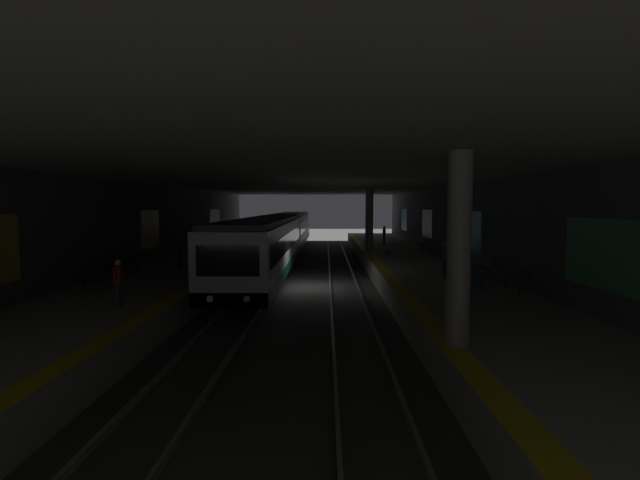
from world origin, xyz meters
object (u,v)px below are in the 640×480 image
(bench_left_near, at_px, (515,278))
(person_standing_far, at_px, (384,234))
(bench_left_mid, at_px, (483,265))
(bench_right_far, at_px, (128,262))
(pillar_near, at_px, (459,249))
(bench_right_mid, at_px, (90,273))
(bench_left_far, at_px, (421,242))
(backpack_on_floor, at_px, (389,252))
(person_walking_mid, at_px, (179,251))
(person_boarding, at_px, (446,259))
(metro_train, at_px, (282,235))
(suitcase_rolling, at_px, (478,283))
(pillar_far, at_px, (369,220))
(person_waiting_near, at_px, (119,281))

(bench_left_near, height_order, person_standing_far, person_standing_far)
(bench_left_mid, xyz_separation_m, bench_right_far, (1.08, 17.07, 0.00))
(bench_left_mid, height_order, person_standing_far, person_standing_far)
(pillar_near, height_order, bench_right_mid, pillar_near)
(bench_left_near, relative_size, bench_left_far, 1.00)
(bench_right_mid, xyz_separation_m, backpack_on_floor, (11.16, -13.97, -0.32))
(person_walking_mid, xyz_separation_m, person_boarding, (-2.98, -13.02, -0.04))
(metro_train, bearing_deg, bench_left_far, -93.13)
(person_boarding, bearing_deg, person_standing_far, 1.31)
(suitcase_rolling, bearing_deg, bench_left_near, -95.40)
(bench_right_far, distance_m, suitcase_rolling, 16.35)
(person_walking_mid, bearing_deg, pillar_far, -50.35)
(metro_train, bearing_deg, pillar_near, -164.79)
(person_walking_mid, bearing_deg, pillar_near, -139.17)
(pillar_far, relative_size, backpack_on_floor, 11.38)
(pillar_near, bearing_deg, suitcase_rolling, -22.76)
(person_waiting_near, distance_m, suitcase_rolling, 13.03)
(person_walking_mid, bearing_deg, backpack_on_floor, -61.42)
(person_standing_far, xyz_separation_m, suitcase_rolling, (-20.62, -0.96, -0.54))
(pillar_near, distance_m, bench_left_mid, 11.12)
(bench_right_far, distance_m, person_standing_far, 21.88)
(bench_right_far, xyz_separation_m, person_boarding, (-1.79, -15.17, 0.39))
(pillar_far, height_order, person_boarding, pillar_far)
(bench_left_mid, height_order, bench_left_far, same)
(bench_right_far, relative_size, person_standing_far, 1.08)
(bench_left_mid, xyz_separation_m, bench_right_mid, (-2.44, 17.07, 0.00))
(bench_left_mid, distance_m, person_standing_far, 17.38)
(bench_left_near, relative_size, bench_right_far, 1.00)
(person_waiting_near, xyz_separation_m, backpack_on_floor, (15.03, -10.94, -0.63))
(bench_left_far, xyz_separation_m, suitcase_rolling, (-16.75, 1.35, -0.22))
(bench_right_far, xyz_separation_m, backpack_on_floor, (7.64, -13.97, -0.32))
(person_boarding, bearing_deg, pillar_near, 166.40)
(bench_left_mid, distance_m, bench_right_mid, 17.24)
(bench_right_mid, bearing_deg, person_waiting_near, -141.94)
(bench_right_far, bearing_deg, bench_left_far, -54.29)
(bench_left_near, height_order, bench_left_mid, same)
(person_standing_far, bearing_deg, person_waiting_near, 153.50)
(person_walking_mid, xyz_separation_m, backpack_on_floor, (6.44, -11.82, -0.75))
(person_standing_far, relative_size, backpack_on_floor, 3.95)
(bench_left_mid, height_order, bench_right_mid, same)
(metro_train, bearing_deg, backpack_on_floor, -124.36)
(metro_train, relative_size, person_walking_mid, 22.02)
(bench_left_mid, bearing_deg, person_boarding, 110.45)
(metro_train, distance_m, bench_left_mid, 17.60)
(bench_left_far, height_order, person_walking_mid, person_walking_mid)
(pillar_far, bearing_deg, bench_right_mid, 136.58)
(metro_train, relative_size, person_boarding, 22.74)
(pillar_near, relative_size, person_waiting_near, 2.95)
(bench_left_near, relative_size, bench_right_mid, 1.00)
(bench_left_far, relative_size, person_standing_far, 1.08)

